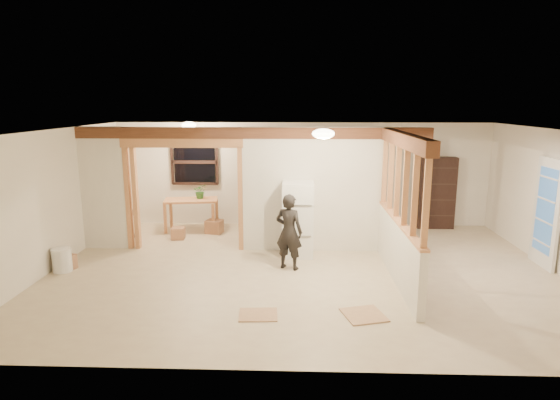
{
  "coord_description": "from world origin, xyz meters",
  "views": [
    {
      "loc": [
        -0.12,
        -8.01,
        2.97
      ],
      "look_at": [
        -0.42,
        0.4,
        1.21
      ],
      "focal_mm": 30.0,
      "sensor_mm": 36.0,
      "label": 1
    }
  ],
  "objects_px": {
    "woman": "(289,232)",
    "bookshelf": "(436,193)",
    "refrigerator": "(298,219)",
    "shop_vac": "(124,224)",
    "work_table": "(192,215)"
  },
  "relations": [
    {
      "from": "woman",
      "to": "bookshelf",
      "type": "xyz_separation_m",
      "value": [
        3.46,
        2.96,
        0.16
      ]
    },
    {
      "from": "refrigerator",
      "to": "shop_vac",
      "type": "distance_m",
      "value": 4.03
    },
    {
      "from": "refrigerator",
      "to": "shop_vac",
      "type": "height_order",
      "value": "refrigerator"
    },
    {
      "from": "woman",
      "to": "shop_vac",
      "type": "relative_size",
      "value": 2.19
    },
    {
      "from": "work_table",
      "to": "shop_vac",
      "type": "bearing_deg",
      "value": -163.25
    },
    {
      "from": "shop_vac",
      "to": "bookshelf",
      "type": "xyz_separation_m",
      "value": [
        7.17,
        1.13,
        0.54
      ]
    },
    {
      "from": "refrigerator",
      "to": "woman",
      "type": "distance_m",
      "value": 0.79
    },
    {
      "from": "shop_vac",
      "to": "bookshelf",
      "type": "distance_m",
      "value": 7.28
    },
    {
      "from": "bookshelf",
      "to": "work_table",
      "type": "bearing_deg",
      "value": -175.21
    },
    {
      "from": "work_table",
      "to": "shop_vac",
      "type": "distance_m",
      "value": 1.53
    },
    {
      "from": "refrigerator",
      "to": "work_table",
      "type": "distance_m",
      "value": 3.03
    },
    {
      "from": "woman",
      "to": "work_table",
      "type": "xyz_separation_m",
      "value": [
        -2.33,
        2.47,
        -0.31
      ]
    },
    {
      "from": "woman",
      "to": "shop_vac",
      "type": "distance_m",
      "value": 4.15
    },
    {
      "from": "work_table",
      "to": "shop_vac",
      "type": "xyz_separation_m",
      "value": [
        -1.38,
        -0.64,
        -0.06
      ]
    },
    {
      "from": "woman",
      "to": "work_table",
      "type": "bearing_deg",
      "value": -24.59
    }
  ]
}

